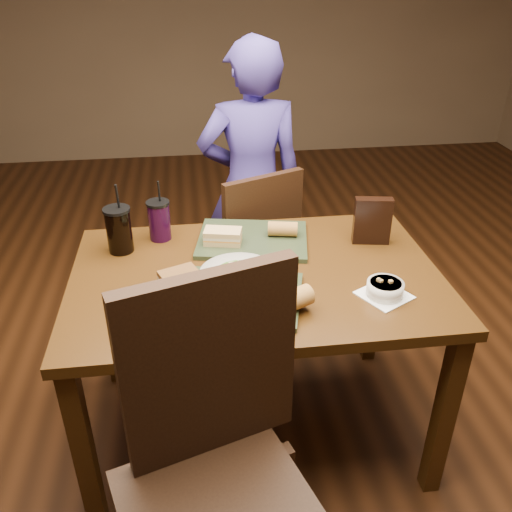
# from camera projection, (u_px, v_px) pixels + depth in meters

# --- Properties ---
(ground) EXTENTS (6.00, 6.00, 0.00)m
(ground) POSITION_uv_depth(u_px,v_px,m) (256.00, 425.00, 2.28)
(ground) COLOR #381C0B
(ground) RESTS_ON ground
(dining_table) EXTENTS (1.30, 0.85, 0.75)m
(dining_table) POSITION_uv_depth(u_px,v_px,m) (256.00, 295.00, 1.96)
(dining_table) COLOR #3F250C
(dining_table) RESTS_ON ground
(chair_near) EXTENTS (0.59, 0.60, 1.09)m
(chair_near) POSITION_uv_depth(u_px,v_px,m) (216.00, 456.00, 1.40)
(chair_near) COLOR black
(chair_near) RESTS_ON ground
(chair_far) EXTENTS (0.52, 0.53, 0.91)m
(chair_far) POSITION_uv_depth(u_px,v_px,m) (260.00, 248.00, 2.59)
(chair_far) COLOR black
(chair_far) RESTS_ON ground
(diner) EXTENTS (0.53, 0.36, 1.43)m
(diner) POSITION_uv_depth(u_px,v_px,m) (252.00, 187.00, 2.70)
(diner) COLOR #3E3187
(diner) RESTS_ON ground
(tray_near) EXTENTS (0.49, 0.42, 0.02)m
(tray_near) POSITION_uv_depth(u_px,v_px,m) (236.00, 296.00, 1.77)
(tray_near) COLOR #27321D
(tray_near) RESTS_ON dining_table
(tray_far) EXTENTS (0.47, 0.39, 0.02)m
(tray_far) POSITION_uv_depth(u_px,v_px,m) (253.00, 240.00, 2.12)
(tray_far) COLOR #27321D
(tray_far) RESTS_ON dining_table
(salad_bowl) EXTENTS (0.25, 0.25, 0.08)m
(salad_bowl) POSITION_uv_depth(u_px,v_px,m) (239.00, 280.00, 1.76)
(salad_bowl) COLOR silver
(salad_bowl) RESTS_ON tray_near
(soup_bowl) EXTENTS (0.20, 0.20, 0.06)m
(soup_bowl) POSITION_uv_depth(u_px,v_px,m) (385.00, 289.00, 1.78)
(soup_bowl) COLOR white
(soup_bowl) RESTS_ON dining_table
(sandwich_near) EXTENTS (0.15, 0.13, 0.06)m
(sandwich_near) POSITION_uv_depth(u_px,v_px,m) (179.00, 279.00, 1.79)
(sandwich_near) COLOR #593819
(sandwich_near) RESTS_ON tray_near
(sandwich_far) EXTENTS (0.15, 0.11, 0.06)m
(sandwich_far) POSITION_uv_depth(u_px,v_px,m) (223.00, 236.00, 2.06)
(sandwich_far) COLOR tan
(sandwich_far) RESTS_ON tray_far
(baguette_near) EXTENTS (0.15, 0.12, 0.07)m
(baguette_near) POSITION_uv_depth(u_px,v_px,m) (291.00, 300.00, 1.67)
(baguette_near) COLOR #AD7533
(baguette_near) RESTS_ON tray_near
(baguette_far) EXTENTS (0.12, 0.08, 0.06)m
(baguette_far) POSITION_uv_depth(u_px,v_px,m) (283.00, 229.00, 2.11)
(baguette_far) COLOR #AD7533
(baguette_far) RESTS_ON tray_far
(cup_cola) EXTENTS (0.10, 0.10, 0.27)m
(cup_cola) POSITION_uv_depth(u_px,v_px,m) (119.00, 230.00, 2.01)
(cup_cola) COLOR black
(cup_cola) RESTS_ON dining_table
(cup_berry) EXTENTS (0.09, 0.09, 0.24)m
(cup_berry) POSITION_uv_depth(u_px,v_px,m) (159.00, 220.00, 2.10)
(cup_berry) COLOR black
(cup_berry) RESTS_ON dining_table
(chip_bag) EXTENTS (0.15, 0.07, 0.18)m
(chip_bag) POSITION_uv_depth(u_px,v_px,m) (372.00, 221.00, 2.07)
(chip_bag) COLOR black
(chip_bag) RESTS_ON dining_table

